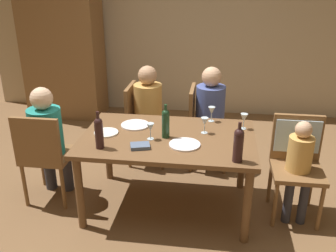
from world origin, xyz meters
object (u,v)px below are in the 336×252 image
person_man_bearded (150,108)px  wine_bottle_dark_red (99,132)px  person_man_guest (212,111)px  chair_far_right (202,122)px  dinner_plate_guest_left (135,125)px  dining_table (168,145)px  wine_glass_centre (150,128)px  chair_left_end (44,152)px  person_woman_host (48,135)px  wine_glass_near_right (205,122)px  chair_far_left (141,118)px  dinner_plate_host (185,144)px  wine_glass_far (244,118)px  wine_bottle_tall_green (166,123)px  chair_right_end (297,152)px  dinner_plate_guest_right (106,133)px  armoire_cabinet (63,44)px  person_child_small (299,163)px  wine_glass_near_left (212,111)px  wine_bottle_short_olive (238,144)px

person_man_bearded → wine_bottle_dark_red: (-0.21, -1.18, 0.21)m
person_man_guest → wine_bottle_dark_red: bearing=-37.4°
chair_far_right → dinner_plate_guest_left: bearing=-41.8°
dining_table → wine_glass_centre: wine_glass_centre is taller
chair_left_end → person_woman_host: (0.00, 0.11, 0.12)m
chair_left_end → wine_glass_near_right: bearing=8.0°
chair_far_left → person_man_bearded: bearing=90.0°
person_woman_host → person_man_bearded: (0.83, 0.85, 0.01)m
dinner_plate_host → wine_glass_far: bearing=40.2°
chair_left_end → dinner_plate_guest_left: chair_left_end is taller
dining_table → wine_bottle_dark_red: size_ratio=4.78×
wine_bottle_tall_green → dining_table: bearing=50.6°
dining_table → dinner_plate_host: 0.25m
chair_far_right → chair_right_end: bearing=49.8°
dinner_plate_guest_left → person_man_bearded: bearing=88.2°
chair_left_end → person_woman_host: person_woman_host is taller
dining_table → wine_glass_near_right: 0.39m
wine_bottle_tall_green → dinner_plate_guest_right: size_ratio=1.40×
person_man_bearded → wine_glass_near_right: person_man_bearded is taller
chair_far_right → dinner_plate_host: chair_far_right is taller
armoire_cabinet → dining_table: bearing=-50.2°
dining_table → chair_far_left: bearing=116.4°
chair_far_left → chair_right_end: bearing=64.6°
wine_glass_centre → dinner_plate_guest_right: 0.44m
chair_far_left → wine_bottle_dark_red: 1.24m
dinner_plate_host → armoire_cabinet: bearing=130.2°
chair_far_right → person_man_guest: size_ratio=0.79×
person_man_bearded → person_man_guest: size_ratio=0.99×
chair_far_right → wine_glass_far: bearing=34.1°
dining_table → person_woman_host: size_ratio=1.36×
person_child_small → wine_glass_near_left: bearing=-29.3°
wine_bottle_short_olive → dinner_plate_guest_right: bearing=162.0°
person_child_small → wine_glass_far: 0.63m
armoire_cabinet → chair_left_end: size_ratio=2.37×
dinner_plate_host → person_man_bearded: bearing=115.1°
wine_glass_near_right → dinner_plate_guest_left: wine_glass_near_right is taller
person_child_small → wine_glass_centre: 1.33m
chair_far_right → wine_bottle_short_olive: (0.34, -1.27, 0.34)m
person_man_guest → dinner_plate_host: person_man_guest is taller
wine_glass_near_right → dinner_plate_host: size_ratio=0.56×
person_woman_host → wine_bottle_short_olive: 1.81m
person_man_guest → wine_glass_centre: bearing=-28.5°
wine_bottle_tall_green → dinner_plate_guest_left: (-0.33, 0.22, -0.13)m
wine_glass_centre → person_man_guest: bearing=61.5°
wine_bottle_short_olive → wine_glass_near_right: size_ratio=2.19×
person_child_small → wine_glass_near_right: person_child_small is taller
chair_far_left → person_man_bearded: person_man_bearded is taller
person_man_guest → wine_bottle_dark_red: 1.50m
person_child_small → dinner_plate_guest_right: 1.73m
dining_table → person_man_bearded: size_ratio=1.35×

